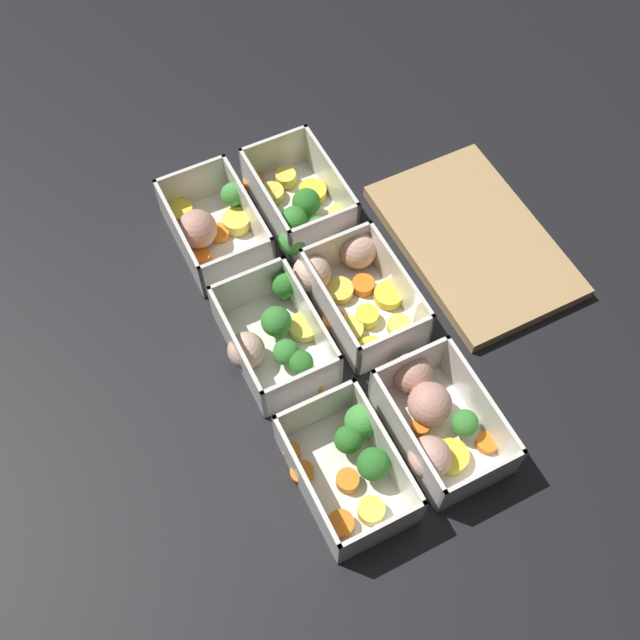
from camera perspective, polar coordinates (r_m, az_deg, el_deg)
ground_plane at (r=0.93m, az=0.00°, el=-0.72°), size 4.00×4.00×0.00m
container_near_left at (r=1.00m, az=-8.25°, el=6.99°), size 0.17×0.11×0.07m
container_near_center at (r=0.90m, az=-3.48°, el=-1.35°), size 0.16×0.14×0.07m
container_near_right at (r=0.84m, az=2.39°, el=-10.85°), size 0.16×0.12×0.07m
container_far_left at (r=1.02m, az=-1.60°, el=8.76°), size 0.16×0.12×0.07m
container_far_center at (r=0.94m, az=2.47°, el=2.57°), size 0.19×0.13×0.07m
container_far_right at (r=0.86m, az=8.66°, el=-7.41°), size 0.18×0.12×0.07m
cutting_board at (r=1.02m, az=11.59°, el=5.94°), size 0.28×0.18×0.02m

